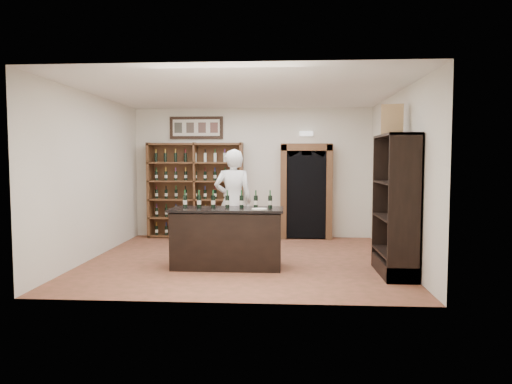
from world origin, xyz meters
TOP-DOWN VIEW (x-y plane):
  - floor at (0.00, 0.00)m, footprint 5.50×5.50m
  - ceiling at (0.00, 0.00)m, footprint 5.50×5.50m
  - wall_back at (0.00, 2.50)m, footprint 5.50×0.04m
  - wall_left at (-2.75, 0.00)m, footprint 0.04×5.00m
  - wall_right at (2.75, 0.00)m, footprint 0.04×5.00m
  - wine_shelf at (-1.30, 2.33)m, footprint 2.20×0.38m
  - framed_picture at (-1.30, 2.47)m, footprint 1.25×0.04m
  - arched_doorway at (1.25, 2.33)m, footprint 1.17×0.35m
  - emergency_light at (1.25, 2.42)m, footprint 0.30×0.10m
  - tasting_counter at (-0.20, -0.60)m, footprint 1.88×0.78m
  - counter_bottle_0 at (-0.92, -0.54)m, footprint 0.07×0.07m
  - counter_bottle_1 at (-0.68, -0.54)m, footprint 0.07×0.07m
  - counter_bottle_2 at (-0.44, -0.54)m, footprint 0.07×0.07m
  - counter_bottle_3 at (-0.20, -0.54)m, footprint 0.07×0.07m
  - counter_bottle_4 at (0.04, -0.54)m, footprint 0.07×0.07m
  - counter_bottle_5 at (0.28, -0.54)m, footprint 0.07×0.07m
  - counter_bottle_6 at (0.52, -0.54)m, footprint 0.07×0.07m
  - side_cabinet at (2.52, -0.90)m, footprint 0.48×1.20m
  - shopkeeper at (-0.23, 0.63)m, footprint 0.78×0.56m
  - plate at (0.35, -0.81)m, footprint 0.25×0.25m
  - wine_crate at (2.48, -0.64)m, footprint 0.37×0.22m

SIDE VIEW (x-z plane):
  - floor at x=0.00m, z-range 0.00..0.00m
  - tasting_counter at x=-0.20m, z-range -0.01..0.99m
  - side_cabinet at x=2.52m, z-range -0.35..1.85m
  - shopkeeper at x=-0.23m, z-range 0.00..2.01m
  - plate at x=0.35m, z-range 1.00..1.02m
  - wine_shelf at x=-1.30m, z-range 0.00..2.20m
  - counter_bottle_0 at x=-0.92m, z-range 0.96..1.26m
  - counter_bottle_1 at x=-0.68m, z-range 0.96..1.26m
  - counter_bottle_2 at x=-0.44m, z-range 0.96..1.26m
  - counter_bottle_3 at x=-0.20m, z-range 0.96..1.26m
  - counter_bottle_4 at x=0.04m, z-range 0.96..1.26m
  - counter_bottle_5 at x=0.28m, z-range 0.96..1.26m
  - counter_bottle_6 at x=0.52m, z-range 0.96..1.26m
  - arched_doorway at x=1.25m, z-range 0.05..2.22m
  - wall_back at x=0.00m, z-range 0.00..3.00m
  - wall_left at x=-2.75m, z-range 0.00..3.00m
  - wall_right at x=2.75m, z-range 0.00..3.00m
  - emergency_light at x=1.25m, z-range 2.35..2.45m
  - wine_crate at x=2.48m, z-range 2.20..2.69m
  - framed_picture at x=-1.30m, z-range 2.29..2.81m
  - ceiling at x=0.00m, z-range 3.00..3.00m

